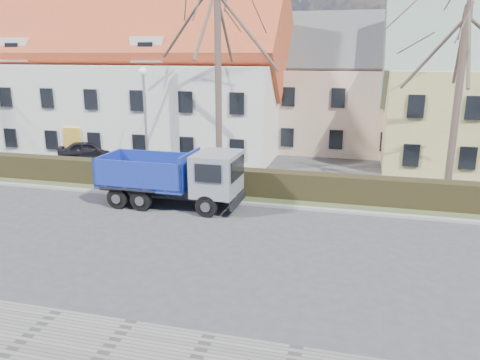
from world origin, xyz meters
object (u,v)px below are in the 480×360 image
(cart_frame, at_px, (113,187))
(parked_car_a, at_px, (90,150))
(dump_truck, at_px, (166,177))
(streetlight, at_px, (146,126))

(cart_frame, xyz_separation_m, parked_car_a, (-5.31, 6.39, 0.39))
(dump_truck, relative_size, parked_car_a, 1.72)
(streetlight, height_order, parked_car_a, streetlight)
(dump_truck, relative_size, cart_frame, 10.46)
(cart_frame, bearing_deg, streetlight, 68.99)
(streetlight, relative_size, parked_car_a, 1.57)
(dump_truck, distance_m, streetlight, 4.64)
(streetlight, bearing_deg, parked_car_a, 146.62)
(dump_truck, xyz_separation_m, streetlight, (-2.56, 3.43, 1.79))
(streetlight, distance_m, parked_car_a, 7.83)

